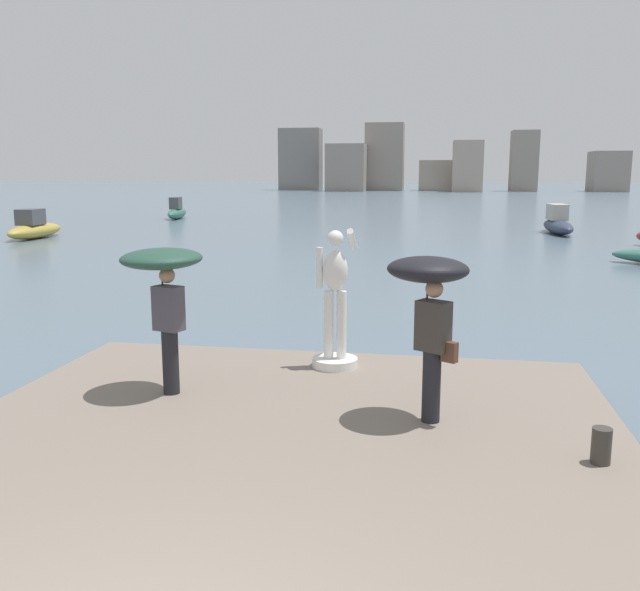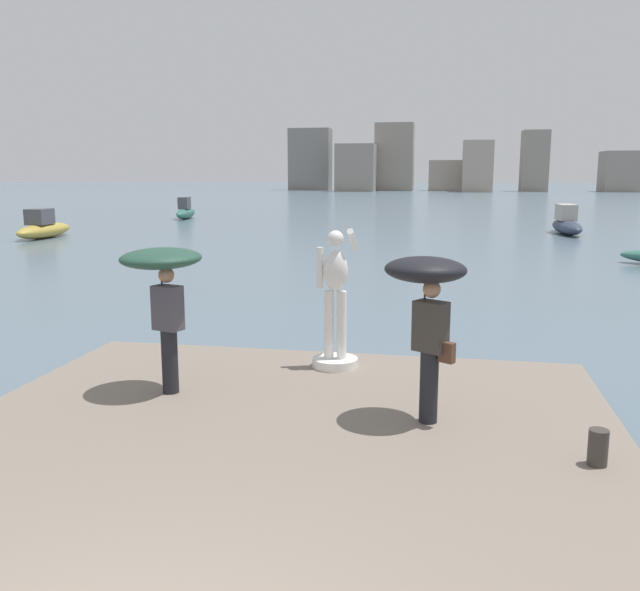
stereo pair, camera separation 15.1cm
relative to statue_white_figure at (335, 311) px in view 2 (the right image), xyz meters
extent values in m
plane|color=slate|center=(-0.20, 32.86, -1.27)|extent=(400.00, 400.00, 0.00)
cube|color=slate|center=(-0.20, -4.65, -1.07)|extent=(7.96, 10.98, 0.40)
cylinder|color=white|center=(0.00, -0.01, -0.80)|extent=(0.70, 0.70, 0.14)
cylinder|color=white|center=(-0.10, -0.01, -0.21)|extent=(0.15, 0.15, 1.05)
cylinder|color=white|center=(0.10, -0.01, -0.21)|extent=(0.15, 0.15, 1.05)
ellipsoid|color=white|center=(0.00, -0.01, 0.63)|extent=(0.38, 0.26, 0.62)
sphere|color=white|center=(0.00, -0.01, 1.12)|extent=(0.24, 0.24, 0.24)
cylinder|color=white|center=(-0.24, -0.01, 0.67)|extent=(0.10, 0.10, 0.62)
cylinder|color=white|center=(0.22, 0.26, 1.07)|extent=(0.10, 0.59, 0.40)
cylinder|color=black|center=(-2.00, -1.65, -0.43)|extent=(0.22, 0.22, 0.88)
cube|color=#47424C|center=(-2.00, -1.65, 0.31)|extent=(0.44, 0.35, 0.60)
sphere|color=#A87A5B|center=(-2.00, -1.65, 0.75)|extent=(0.21, 0.21, 0.21)
cylinder|color=#262626|center=(-2.10, -1.58, 0.63)|extent=(0.02, 0.02, 0.54)
ellipsoid|color=#234738|center=(-2.10, -1.58, 0.96)|extent=(1.37, 1.38, 0.29)
cylinder|color=black|center=(1.49, -2.12, -0.43)|extent=(0.22, 0.22, 0.88)
cube|color=#38332D|center=(1.49, -2.12, 0.31)|extent=(0.45, 0.40, 0.60)
sphere|color=#A87A5B|center=(1.49, -2.12, 0.75)|extent=(0.21, 0.21, 0.21)
cylinder|color=#262626|center=(1.41, -2.02, 0.62)|extent=(0.02, 0.02, 0.53)
ellipsoid|color=black|center=(1.41, -2.02, 0.97)|extent=(1.33, 1.33, 0.32)
cube|color=#513323|center=(1.68, -2.22, 0.03)|extent=(0.21, 0.18, 0.24)
cylinder|color=#38332D|center=(3.23, -3.04, -0.68)|extent=(0.20, 0.20, 0.38)
ellipsoid|color=#336B5B|center=(-17.55, 37.75, -0.88)|extent=(1.68, 4.77, 0.79)
cube|color=#4C4C51|center=(-17.49, 37.40, -0.10)|extent=(0.91, 1.45, 0.85)
ellipsoid|color=#2D384C|center=(8.18, 29.55, -0.88)|extent=(1.43, 5.35, 0.79)
cube|color=#B2ADA3|center=(8.16, 29.95, -0.09)|extent=(0.96, 1.89, 0.89)
ellipsoid|color=#B2993D|center=(-19.11, 22.05, -0.88)|extent=(1.52, 4.77, 0.78)
cube|color=#4C4C51|center=(-19.09, 21.70, -0.14)|extent=(1.04, 1.40, 0.81)
cube|color=gray|center=(-25.35, 122.58, 4.67)|extent=(8.06, 4.49, 11.89)
cube|color=gray|center=(-15.42, 116.44, 3.03)|extent=(7.13, 6.34, 8.60)
cube|color=gray|center=(-8.80, 122.53, 5.05)|extent=(7.23, 6.30, 12.66)
cube|color=#A89989|center=(2.65, 123.01, 1.59)|extent=(9.65, 4.64, 5.72)
cube|color=#A89989|center=(6.57, 115.99, 3.22)|extent=(5.23, 7.35, 8.99)
cube|color=gray|center=(16.95, 121.28, 4.22)|extent=(4.73, 4.98, 10.99)
cube|color=gray|center=(31.83, 121.48, 2.32)|extent=(6.09, 7.29, 7.20)
camera|label=1|loc=(1.49, -9.98, 2.08)|focal=37.86mm
camera|label=2|loc=(1.64, -9.96, 2.08)|focal=37.86mm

